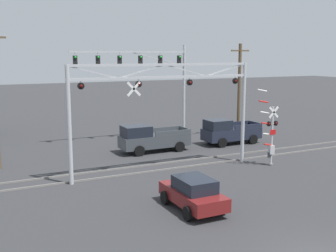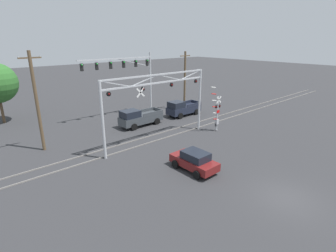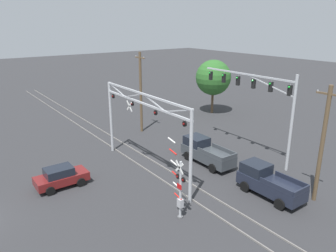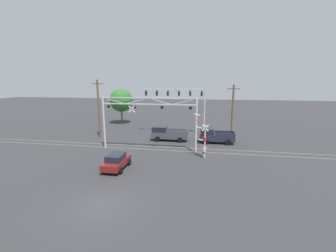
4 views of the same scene
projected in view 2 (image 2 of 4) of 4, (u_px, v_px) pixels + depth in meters
The scene contains 11 objects.
ground_plane at pixel (287, 199), 16.74m from camera, with size 200.00×200.00×0.00m, color #303033.
rail_track_near at pixel (157, 140), 26.22m from camera, with size 80.00×0.08×0.10m, color gray.
rail_track_far at pixel (148, 137), 27.25m from camera, with size 80.00×0.08×0.10m, color gray.
crossing_gantry at pixel (158, 96), 24.57m from camera, with size 11.91×0.28×6.67m.
crossing_signal_mast at pixel (217, 114), 28.48m from camera, with size 1.73×0.35×5.07m.
traffic_signal_span at pixel (132, 72), 33.57m from camera, with size 10.20×0.39×8.02m.
pickup_truck_lead at pixel (139, 118), 30.46m from camera, with size 5.26×2.07×2.06m.
pickup_truck_following at pixel (182, 108), 34.56m from camera, with size 4.84×2.07×2.06m.
sedan_waiting at pixel (194, 161), 20.20m from camera, with size 1.99×3.84×1.55m.
utility_pole_left at pixel (37, 101), 22.68m from camera, with size 1.80×0.28×8.83m.
utility_pole_right at pixel (185, 80), 36.55m from camera, with size 1.80×0.28×8.13m.
Camera 2 is at (-15.22, -5.83, 9.72)m, focal length 28.00 mm.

